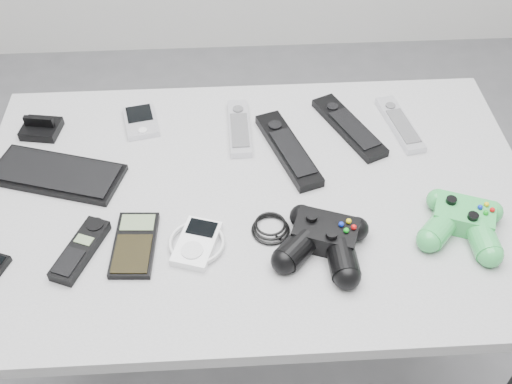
{
  "coord_description": "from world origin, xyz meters",
  "views": [
    {
      "loc": [
        0.05,
        -0.78,
        1.61
      ],
      "look_at": [
        0.1,
        0.02,
        0.77
      ],
      "focal_mm": 42.0,
      "sensor_mm": 36.0,
      "label": 1
    }
  ],
  "objects": [
    {
      "name": "desk",
      "position": [
        0.1,
        0.04,
        0.68
      ],
      "size": [
        1.12,
        0.72,
        0.75
      ],
      "color": "gray",
      "rests_on": "floor"
    },
    {
      "name": "calculator",
      "position": [
        -0.13,
        -0.08,
        0.76
      ],
      "size": [
        0.08,
        0.15,
        0.01
      ],
      "primitive_type": "cube",
      "rotation": [
        0.0,
        0.0,
        -0.06
      ],
      "color": "black",
      "rests_on": "desk"
    },
    {
      "name": "controller_green",
      "position": [
        0.48,
        -0.08,
        0.77
      ],
      "size": [
        0.2,
        0.21,
        0.05
      ],
      "primitive_type": null,
      "rotation": [
        0.0,
        0.0,
        -0.37
      ],
      "color": "#268E40",
      "rests_on": "desk"
    },
    {
      "name": "pda",
      "position": [
        -0.15,
        0.27,
        0.76
      ],
      "size": [
        0.09,
        0.12,
        0.02
      ],
      "primitive_type": "cube",
      "rotation": [
        0.0,
        0.0,
        0.21
      ],
      "color": "silver",
      "rests_on": "desk"
    },
    {
      "name": "remote_black_b",
      "position": [
        0.32,
        0.22,
        0.76
      ],
      "size": [
        0.14,
        0.23,
        0.02
      ],
      "primitive_type": "cube",
      "rotation": [
        0.0,
        0.0,
        0.43
      ],
      "color": "black",
      "rests_on": "desk"
    },
    {
      "name": "pda_keyboard",
      "position": [
        -0.31,
        0.11,
        0.76
      ],
      "size": [
        0.29,
        0.19,
        0.02
      ],
      "primitive_type": "cube",
      "rotation": [
        0.0,
        0.0,
        -0.3
      ],
      "color": "black",
      "rests_on": "desk"
    },
    {
      "name": "remote_silver_b",
      "position": [
        0.43,
        0.23,
        0.76
      ],
      "size": [
        0.08,
        0.19,
        0.02
      ],
      "primitive_type": "cube",
      "rotation": [
        0.0,
        0.0,
        0.18
      ],
      "color": "silver",
      "rests_on": "desk"
    },
    {
      "name": "controller_black",
      "position": [
        0.21,
        -0.11,
        0.78
      ],
      "size": [
        0.32,
        0.26,
        0.05
      ],
      "primitive_type": null,
      "rotation": [
        0.0,
        0.0,
        -0.36
      ],
      "color": "black",
      "rests_on": "desk"
    },
    {
      "name": "remote_black_a",
      "position": [
        0.17,
        0.16,
        0.76
      ],
      "size": [
        0.13,
        0.24,
        0.02
      ],
      "primitive_type": "cube",
      "rotation": [
        0.0,
        0.0,
        0.32
      ],
      "color": "black",
      "rests_on": "desk"
    },
    {
      "name": "mp3_player",
      "position": [
        -0.02,
        -0.09,
        0.76
      ],
      "size": [
        0.13,
        0.14,
        0.02
      ],
      "primitive_type": "cube",
      "rotation": [
        0.0,
        0.0,
        -0.31
      ],
      "color": "white",
      "rests_on": "desk"
    },
    {
      "name": "remote_silver_a",
      "position": [
        0.07,
        0.23,
        0.76
      ],
      "size": [
        0.05,
        0.18,
        0.02
      ],
      "primitive_type": "cube",
      "rotation": [
        0.0,
        0.0,
        0.02
      ],
      "color": "silver",
      "rests_on": "desk"
    },
    {
      "name": "dock_bracket",
      "position": [
        -0.36,
        0.25,
        0.77
      ],
      "size": [
        0.09,
        0.08,
        0.04
      ],
      "primitive_type": "cube",
      "rotation": [
        0.0,
        0.0,
        -0.17
      ],
      "color": "black",
      "rests_on": "desk"
    },
    {
      "name": "cordless_handset",
      "position": [
        -0.23,
        -0.09,
        0.76
      ],
      "size": [
        0.1,
        0.15,
        0.02
      ],
      "primitive_type": "cube",
      "rotation": [
        0.0,
        0.0,
        -0.39
      ],
      "color": "black",
      "rests_on": "desk"
    }
  ]
}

